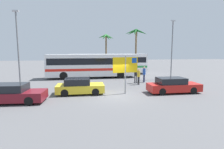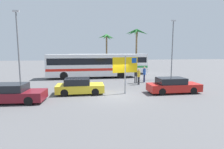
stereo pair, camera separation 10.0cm
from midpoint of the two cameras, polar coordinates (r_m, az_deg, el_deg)
The scene contains 14 objects.
ground at distance 14.61m, azimuth 1.38°, elevation -6.81°, with size 120.00×120.00×0.00m, color #565659.
bus_front_coach at distance 24.44m, azimuth -6.13°, elevation 3.13°, with size 11.92×2.46×3.17m.
bus_rear_coach at distance 28.01m, azimuth -0.91°, elevation 3.71°, with size 11.92×2.46×3.17m.
ferry_sign at distance 15.10m, azimuth 4.58°, elevation 2.58°, with size 2.19×0.35×3.20m.
car_red at distance 16.45m, azimuth 18.98°, elevation -3.35°, with size 4.50×1.73×1.32m.
car_yellow at distance 15.45m, azimuth -10.13°, elevation -3.73°, with size 3.99×1.90×1.32m.
car_maroon at distance 14.46m, azimuth -28.91°, elevation -5.32°, with size 4.40×2.19×1.32m.
pedestrian_near_sign at distance 19.54m, azimuth 8.65°, elevation -0.21°, with size 0.32×0.32×1.74m.
pedestrian_crossing_lot at distance 20.32m, azimuth 7.71°, elevation 0.06°, with size 0.32×0.32×1.72m.
pedestrian_by_bus at distance 21.10m, azimuth 10.38°, elevation 0.48°, with size 0.32×0.32×1.83m.
lamp_post_left_side at distance 24.50m, azimuth 18.76°, elevation 8.15°, with size 0.56×0.20×7.49m.
lamp_post_right_side at distance 19.10m, azimuth -27.56°, elevation 7.77°, with size 0.56×0.20×7.32m.
palm_tree_seaside at distance 36.03m, azimuth -1.60°, elevation 10.59°, with size 3.36×3.19×6.94m.
palm_tree_inland at distance 32.93m, azimuth 7.90°, elevation 11.82°, with size 4.13×3.81×7.54m.
Camera 2 is at (-2.67, -13.91, 3.59)m, focal length 28.73 mm.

